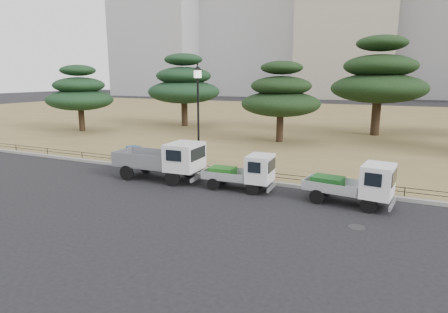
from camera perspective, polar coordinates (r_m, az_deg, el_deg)
The scene contains 14 objects.
ground at distance 16.67m, azimuth -2.90°, elevation -5.67°, with size 220.00×220.00×0.00m, color black.
lawn at distance 45.54m, azimuth 15.34°, elevation 5.28°, with size 120.00×56.00×0.15m, color olive.
curb at distance 18.90m, azimuth 0.76°, elevation -3.28°, with size 120.00×0.25×0.16m, color gray.
truck_large at distance 18.85m, azimuth -9.20°, elevation -0.34°, with size 4.52×1.93×1.95m.
truck_kei_front at distance 17.04m, azimuth 3.01°, elevation -2.37°, with size 3.21×1.48×1.67m.
truck_kei_rear at distance 15.87m, azimuth 19.35°, elevation -3.94°, with size 3.52×1.82×1.77m.
street_lamp at distance 19.37m, azimuth -3.98°, elevation 8.42°, with size 0.49×0.49×5.49m.
pipe_fence at distance 18.94m, azimuth 0.95°, elevation -2.12°, with size 38.00×0.04×0.40m.
tarp_pile at distance 22.88m, azimuth -13.89°, elevation 0.22°, with size 1.62×1.34×0.94m.
manhole at distance 13.84m, azimuth 19.55°, elevation -10.14°, with size 0.60×0.60×0.01m, color #2D2D30.
pine_west_far at distance 37.04m, azimuth -21.15°, elevation 8.98°, with size 5.96×5.96×6.02m.
pine_west_near at distance 38.55m, azimuth -6.13°, elevation 10.83°, with size 7.24×7.24×7.24m.
pine_center_left at distance 28.98m, azimuth 8.64°, elevation 9.13°, with size 6.01×6.01×6.11m.
pine_center_right at distance 34.65m, azimuth 22.55°, elevation 10.95°, with size 7.84×7.84×8.32m.
Camera 1 is at (7.42, -14.05, 5.05)m, focal length 30.00 mm.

